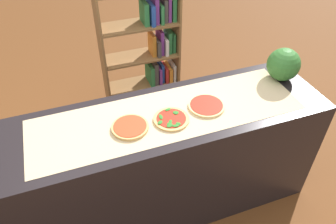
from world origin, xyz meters
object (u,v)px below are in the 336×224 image
object	(u,v)px
pizza_plain_2	(206,106)
bookshelf	(151,56)
pizza_plain_0	(130,127)
watermelon	(283,64)
pizza_spinach_1	(171,119)

from	to	relation	value
pizza_plain_2	bookshelf	bearing A→B (deg)	90.54
pizza_plain_0	pizza_plain_2	world-z (taller)	pizza_plain_0
bookshelf	pizza_plain_2	bearing A→B (deg)	-89.46
pizza_plain_0	watermelon	xyz separation A→B (m)	(1.21, 0.15, 0.11)
pizza_spinach_1	pizza_plain_2	xyz separation A→B (m)	(0.27, 0.05, 0.00)
pizza_plain_0	watermelon	distance (m)	1.22
pizza_spinach_1	watermelon	xyz separation A→B (m)	(0.94, 0.17, 0.11)
pizza_spinach_1	watermelon	size ratio (longest dim) A/B	0.95
watermelon	bookshelf	world-z (taller)	bookshelf
pizza_plain_2	watermelon	distance (m)	0.69
pizza_plain_0	pizza_spinach_1	xyz separation A→B (m)	(0.27, -0.02, -0.00)
pizza_spinach_1	bookshelf	distance (m)	1.34
pizza_spinach_1	pizza_plain_2	world-z (taller)	pizza_spinach_1
pizza_plain_2	watermelon	size ratio (longest dim) A/B	1.01
watermelon	bookshelf	size ratio (longest dim) A/B	0.18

